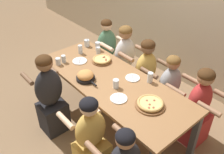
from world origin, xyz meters
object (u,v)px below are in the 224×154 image
Objects in this scene: empty_plate_b at (80,61)px; drinking_glass_d at (58,62)px; pizza_board_main at (102,60)px; skillet_bowl at (85,76)px; drinking_glass_a at (150,78)px; drinking_glass_g at (98,51)px; drinking_glass_e at (64,59)px; diner_far_midright at (168,94)px; diner_far_center at (145,78)px; diner_far_left at (107,55)px; diner_near_midleft at (50,98)px; drinking_glass_f at (80,50)px; empty_plate_c at (133,78)px; diner_far_right at (198,110)px; cocktail_glass_blue at (87,43)px; diner_near_midright at (91,141)px; drinking_glass_b at (98,47)px; pizza_board_second at (150,104)px; empty_plate_a at (119,98)px; drinking_glass_c at (116,84)px; diner_far_midleft at (125,64)px.

empty_plate_b is 2.03× the size of drinking_glass_d.
skillet_bowl reaches higher than pizza_board_main.
empty_plate_b is 1.51× the size of drinking_glass_a.
drinking_glass_e is at bearing -103.97° from drinking_glass_g.
diner_far_center is at bearing -90.00° from diner_far_midright.
diner_near_midleft reaches higher than diner_far_left.
drinking_glass_d is at bearing -81.55° from drinking_glass_f.
empty_plate_c is 0.90m from diner_far_right.
diner_near_midright is at bearing -34.82° from cocktail_glass_blue.
diner_far_left is (-0.15, 0.30, -0.33)m from drinking_glass_b.
cocktail_glass_blue reaches higher than drinking_glass_d.
pizza_board_second is 0.31× the size of diner_far_midright.
diner_far_right is 1.38m from diner_near_midright.
empty_plate_b is 1.11× the size of empty_plate_c.
empty_plate_a is 0.52m from drinking_glass_a.
skillet_bowl is at bearing -173.31° from empty_plate_a.
empty_plate_a is (0.77, -0.37, -0.02)m from pizza_board_main.
diner_near_midright is (-0.23, -0.66, -0.32)m from pizza_board_second.
drinking_glass_e is at bearing -153.18° from empty_plate_c.
diner_near_midright reaches higher than drinking_glass_e.
drinking_glass_a is 1.05m from diner_near_midright.
empty_plate_a is at bearing -7.51° from empty_plate_b.
diner_far_midright reaches higher than pizza_board_second.
skillet_bowl is at bearing -163.96° from pizza_board_second.
diner_far_center is (0.73, 0.30, -0.32)m from drinking_glass_b.
diner_near_midright is (0.85, -0.84, -0.32)m from pizza_board_main.
diner_far_center is at bearing 22.39° from drinking_glass_b.
diner_far_center is at bearing 109.22° from empty_plate_c.
cocktail_glass_blue is at bearing 26.54° from diner_near_midleft.
empty_plate_c is at bearing 91.30° from drinking_glass_c.
empty_plate_a is 1.84× the size of drinking_glass_g.
drinking_glass_e is at bearing 7.90° from diner_far_left.
drinking_glass_d is at bearing -166.84° from pizza_board_second.
drinking_glass_f reaches higher than empty_plate_b.
drinking_glass_e is (-0.33, -0.42, 0.03)m from pizza_board_main.
diner_far_right is at bearing 38.71° from skillet_bowl.
drinking_glass_e is 0.98m from diner_far_midleft.
cocktail_glass_blue is at bearing 120.71° from drinking_glass_f.
drinking_glass_f is (0.12, -0.21, 0.01)m from cocktail_glass_blue.
diner_far_left is 0.44m from diner_far_midleft.
drinking_glass_d is (-0.90, -0.55, 0.04)m from empty_plate_c.
drinking_glass_a is at bearing -60.41° from diner_far_right.
drinking_glass_e is at bearing -92.95° from drinking_glass_b.
pizza_board_second is 1.69m from diner_far_left.
diner_near_midright is (1.36, -0.94, -0.34)m from cocktail_glass_blue.
drinking_glass_d is 0.09× the size of diner_near_midleft.
diner_far_right is 0.98× the size of diner_far_center.
pizza_board_second is 0.96m from diner_far_center.
drinking_glass_a is 0.57m from diner_far_center.
empty_plate_b is at bearing -177.49° from pizza_board_second.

